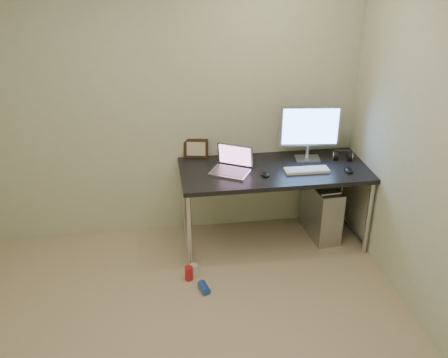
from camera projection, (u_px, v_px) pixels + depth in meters
wall_back at (165, 106)px, 4.38m from camera, size 3.50×0.02×2.50m
desk at (274, 176)px, 4.43m from camera, size 1.66×0.73×0.75m
tower_computer at (321, 210)px, 4.71m from camera, size 0.27×0.52×0.55m
cable_a at (309, 185)px, 4.89m from camera, size 0.01×0.16×0.69m
cable_b at (318, 187)px, 4.89m from camera, size 0.02×0.11×0.71m
can_red at (189, 273)px, 4.16m from camera, size 0.07×0.07×0.12m
can_white at (194, 271)px, 4.19m from camera, size 0.09×0.09×0.12m
can_blue at (204, 288)px, 4.03m from camera, size 0.10×0.14×0.07m
laptop at (232, 166)px, 4.32m from camera, size 0.41×0.39×0.22m
monitor at (310, 129)px, 4.44m from camera, size 0.54×0.18×0.51m
keyboard at (307, 170)px, 4.33m from camera, size 0.39×0.13×0.02m
mouse_right at (349, 169)px, 4.33m from camera, size 0.09×0.13×0.04m
mouse_left at (265, 174)px, 4.26m from camera, size 0.10×0.12×0.04m
headphones at (343, 156)px, 4.56m from camera, size 0.19×0.11×0.11m
picture_frame at (196, 148)px, 4.57m from camera, size 0.23×0.11×0.18m
webcam at (219, 151)px, 4.54m from camera, size 0.04×0.04×0.11m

